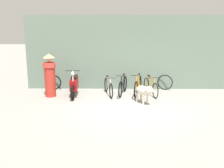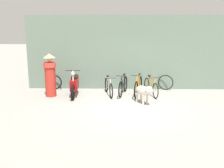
{
  "view_description": "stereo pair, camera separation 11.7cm",
  "coord_description": "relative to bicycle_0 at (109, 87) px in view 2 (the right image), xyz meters",
  "views": [
    {
      "loc": [
        -0.57,
        -8.66,
        2.86
      ],
      "look_at": [
        -0.69,
        1.01,
        0.65
      ],
      "focal_mm": 42.0,
      "sensor_mm": 36.0,
      "label": 1
    },
    {
      "loc": [
        -0.45,
        -8.65,
        2.86
      ],
      "look_at": [
        -0.69,
        1.01,
        0.65
      ],
      "focal_mm": 42.0,
      "sensor_mm": 36.0,
      "label": 2
    }
  ],
  "objects": [
    {
      "name": "bicycle_3",
      "position": [
        1.74,
        0.01,
        0.01
      ],
      "size": [
        0.51,
        1.65,
        0.81
      ],
      "rotation": [
        0.0,
        0.0,
        -1.35
      ],
      "color": "black",
      "rests_on": "ground"
    },
    {
      "name": "spare_tire_left",
      "position": [
        -2.46,
        0.88,
        0.0
      ],
      "size": [
        0.66,
        0.12,
        0.66
      ],
      "rotation": [
        0.0,
        0.0,
        -0.11
      ],
      "color": "black",
      "rests_on": "ground"
    },
    {
      "name": "motorcycle",
      "position": [
        -1.39,
        -0.17,
        0.12
      ],
      "size": [
        0.58,
        1.83,
        1.12
      ],
      "rotation": [
        0.0,
        0.0,
        -1.52
      ],
      "color": "black",
      "rests_on": "ground"
    },
    {
      "name": "person_in_robes",
      "position": [
        -2.34,
        -0.27,
        0.57
      ],
      "size": [
        0.59,
        0.59,
        1.73
      ],
      "rotation": [
        0.0,
        0.0,
        2.96
      ],
      "color": "#B72D23",
      "rests_on": "ground"
    },
    {
      "name": "spare_tire_right",
      "position": [
        2.5,
        0.88,
        0.01
      ],
      "size": [
        0.64,
        0.28,
        0.68
      ],
      "rotation": [
        0.0,
        0.0,
        -0.38
      ],
      "color": "black",
      "rests_on": "ground"
    },
    {
      "name": "bicycle_1",
      "position": [
        0.6,
        0.08,
        0.02
      ],
      "size": [
        0.51,
        1.64,
        0.86
      ],
      "rotation": [
        0.0,
        0.0,
        -1.79
      ],
      "color": "black",
      "rests_on": "ground"
    },
    {
      "name": "bicycle_2",
      "position": [
        1.22,
        -0.02,
        0.03
      ],
      "size": [
        0.54,
        1.66,
        0.89
      ],
      "rotation": [
        0.0,
        0.0,
        -1.81
      ],
      "color": "black",
      "rests_on": "ground"
    },
    {
      "name": "shop_wall_back",
      "position": [
        0.85,
        1.13,
        1.3
      ],
      "size": [
        9.07,
        0.2,
        3.26
      ],
      "color": "slate",
      "rests_on": "ground"
    },
    {
      "name": "bicycle_0",
      "position": [
        0.0,
        0.0,
        0.0
      ],
      "size": [
        0.51,
        1.64,
        0.79
      ],
      "rotation": [
        0.0,
        0.0,
        -1.35
      ],
      "color": "black",
      "rests_on": "ground"
    },
    {
      "name": "ground_plane",
      "position": [
        0.85,
        -1.86,
        -0.33
      ],
      "size": [
        60.0,
        60.0,
        0.0
      ],
      "primitive_type": "plane",
      "color": "gray"
    },
    {
      "name": "stray_dog",
      "position": [
        1.33,
        -1.22,
        0.16
      ],
      "size": [
        0.71,
        1.0,
        0.72
      ],
      "rotation": [
        0.0,
        0.0,
        5.27
      ],
      "color": "beige",
      "rests_on": "ground"
    }
  ]
}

